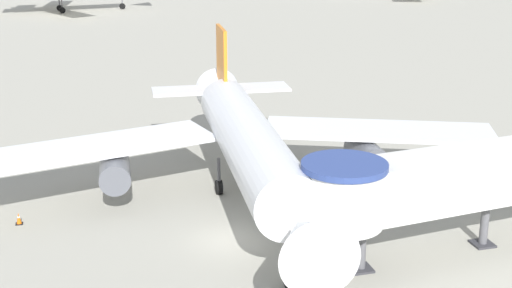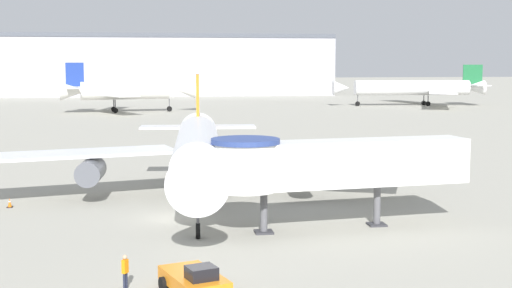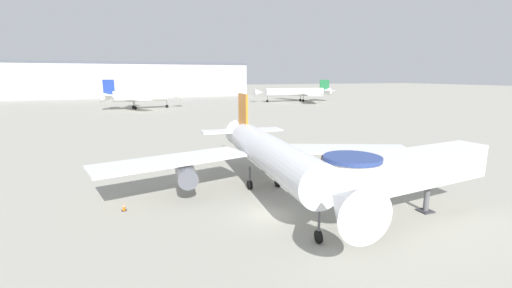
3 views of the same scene
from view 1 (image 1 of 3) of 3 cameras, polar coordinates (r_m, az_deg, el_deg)
name	(u,v)px [view 1 (image 1 of 3)]	position (r m, az deg, el deg)	size (l,w,h in m)	color
ground_plane	(232,240)	(38.95, -1.91, -7.66)	(800.00, 800.00, 0.00)	#9E9B8E
main_airplane	(247,142)	(42.41, -0.72, 0.20)	(33.39, 28.84, 9.20)	silver
jet_bridge	(430,182)	(36.51, 13.77, -2.99)	(16.40, 5.06, 5.78)	silver
traffic_cone_port_wing	(19,219)	(42.84, -18.45, -5.70)	(0.41, 0.41, 0.68)	black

